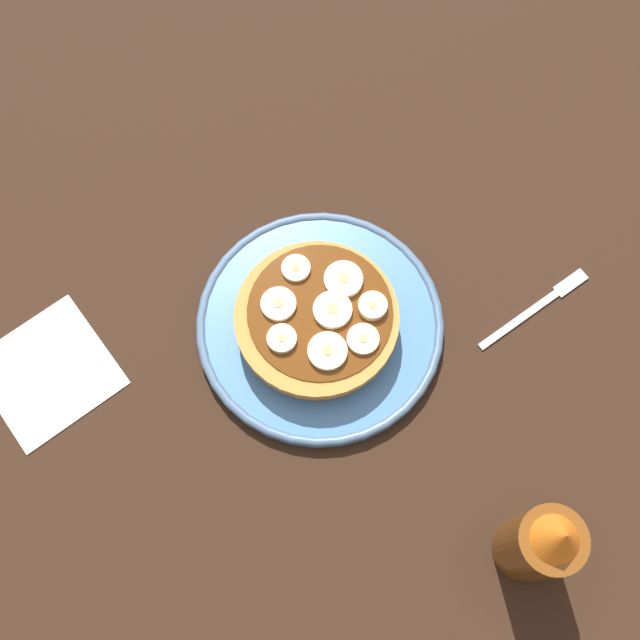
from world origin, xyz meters
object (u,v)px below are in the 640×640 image
(pancake_stack, at_px, (315,320))
(banana_slice_0, at_px, (333,310))
(plate, at_px, (320,325))
(banana_slice_6, at_px, (364,337))
(banana_slice_4, at_px, (282,339))
(banana_slice_5, at_px, (296,269))
(banana_slice_2, at_px, (327,351))
(napkin, at_px, (48,372))
(banana_slice_1, at_px, (343,280))
(syrup_bottle, at_px, (540,544))
(banana_slice_7, at_px, (373,306))
(banana_slice_3, at_px, (279,304))
(fork, at_px, (540,305))

(pancake_stack, distance_m, banana_slice_0, 0.02)
(plate, bearing_deg, banana_slice_6, -177.38)
(banana_slice_6, bearing_deg, banana_slice_4, 36.87)
(pancake_stack, distance_m, banana_slice_6, 0.05)
(banana_slice_5, bearing_deg, banana_slice_2, 145.37)
(napkin, bearing_deg, banana_slice_1, -129.24)
(banana_slice_0, bearing_deg, syrup_bottle, 164.54)
(banana_slice_7, bearing_deg, plate, 40.02)
(banana_slice_7, bearing_deg, syrup_bottle, 157.43)
(banana_slice_0, height_order, banana_slice_6, same)
(pancake_stack, bearing_deg, banana_slice_3, 20.97)
(banana_slice_6, bearing_deg, plate, 2.62)
(banana_slice_3, bearing_deg, syrup_bottle, 171.11)
(banana_slice_1, bearing_deg, banana_slice_6, 144.10)
(pancake_stack, relative_size, banana_slice_1, 4.31)
(plate, relative_size, banana_slice_7, 8.80)
(fork, bearing_deg, banana_slice_6, 51.39)
(fork, bearing_deg, plate, 41.82)
(plate, distance_m, banana_slice_7, 0.06)
(banana_slice_1, bearing_deg, banana_slice_0, 107.67)
(pancake_stack, relative_size, banana_slice_2, 4.35)
(banana_slice_2, distance_m, syrup_bottle, 0.23)
(banana_slice_3, height_order, syrup_bottle, syrup_bottle)
(pancake_stack, height_order, napkin, pancake_stack)
(plate, xyz_separation_m, pancake_stack, (0.00, 0.00, 0.02))
(banana_slice_0, bearing_deg, pancake_stack, 46.24)
(pancake_stack, relative_size, banana_slice_4, 5.74)
(banana_slice_3, height_order, banana_slice_4, banana_slice_4)
(banana_slice_2, distance_m, fork, 0.22)
(banana_slice_0, relative_size, banana_slice_5, 1.33)
(napkin, relative_size, syrup_bottle, 0.83)
(banana_slice_4, distance_m, banana_slice_5, 0.07)
(banana_slice_1, relative_size, napkin, 0.32)
(banana_slice_5, bearing_deg, banana_slice_6, 168.29)
(plate, distance_m, banana_slice_2, 0.05)
(banana_slice_2, bearing_deg, banana_slice_7, -98.19)
(banana_slice_1, height_order, napkin, banana_slice_1)
(fork, distance_m, syrup_bottle, 0.23)
(pancake_stack, bearing_deg, banana_slice_5, -32.09)
(banana_slice_6, bearing_deg, pancake_stack, 7.86)
(plate, bearing_deg, banana_slice_1, -89.30)
(banana_slice_4, height_order, banana_slice_7, banana_slice_7)
(pancake_stack, height_order, fork, pancake_stack)
(napkin, bearing_deg, banana_slice_3, -131.25)
(banana_slice_4, relative_size, fork, 0.21)
(banana_slice_2, relative_size, banana_slice_5, 1.33)
(napkin, bearing_deg, banana_slice_2, -143.14)
(banana_slice_4, height_order, syrup_bottle, syrup_bottle)
(banana_slice_3, xyz_separation_m, syrup_bottle, (-0.29, 0.05, 0.01))
(plate, height_order, banana_slice_7, banana_slice_7)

